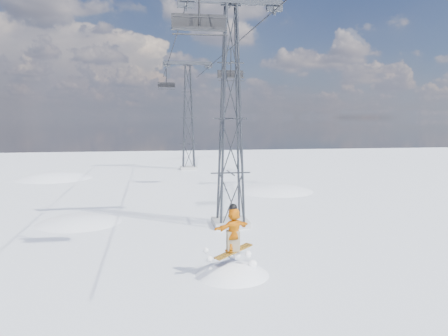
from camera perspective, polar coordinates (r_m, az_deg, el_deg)
The scene contains 9 objects.
ground at distance 15.12m, azimuth 3.43°, elevation -14.96°, with size 120.00×120.00×0.00m, color white.
snow_terrain at distance 38.11m, azimuth -11.64°, elevation -16.95°, with size 39.00×37.00×22.00m.
lift_tower_near at distance 22.06m, azimuth 0.87°, elevation 6.38°, with size 5.20×1.80×11.43m.
lift_tower_far at distance 46.86m, azimuth -4.70°, elevation 6.48°, with size 5.20×1.80×11.43m.
haul_cables at distance 33.85m, azimuth -2.77°, elevation 15.60°, with size 4.46×51.00×0.06m.
snowboarder_jump at distance 16.61m, azimuth 1.04°, elevation -19.08°, with size 4.40×4.40×6.57m.
lift_chair_near at distance 16.46m, azimuth -3.28°, elevation 18.36°, with size 1.95×0.56×2.42m.
lift_chair_mid at distance 34.37m, azimuth 0.89°, elevation 12.07°, with size 2.03×0.58×2.52m.
lift_chair_far at distance 48.03m, azimuth -7.52°, elevation 10.66°, with size 1.87×0.54×2.31m.
Camera 1 is at (-3.19, -13.69, 5.55)m, focal length 35.00 mm.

